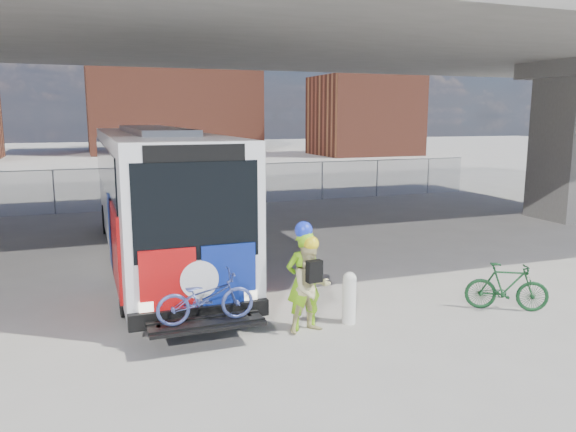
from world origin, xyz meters
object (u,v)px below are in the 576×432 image
cyclist_tan (311,287)px  bike_parked (507,287)px  cyclist_hivis (303,278)px  bollard (349,296)px  bus (155,185)px

cyclist_tan → bike_parked: bearing=-10.2°
cyclist_hivis → cyclist_tan: size_ratio=1.13×
bollard → cyclist_hivis: (-0.96, 0.00, 0.45)m
bus → cyclist_tan: bus is taller
bus → bollard: (2.87, -6.33, -1.56)m
bus → bike_parked: bearing=-47.3°
bollard → cyclist_tan: cyclist_tan is taller
cyclist_tan → bollard: bearing=4.3°
bus → cyclist_tan: 6.90m
cyclist_tan → bike_parked: size_ratio=1.10×
bike_parked → bus: bearing=73.9°
bollard → cyclist_hivis: 1.06m
bus → cyclist_hivis: (1.91, -6.33, -1.10)m
cyclist_hivis → cyclist_tan: cyclist_hivis is taller
cyclist_hivis → cyclist_tan: 0.23m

